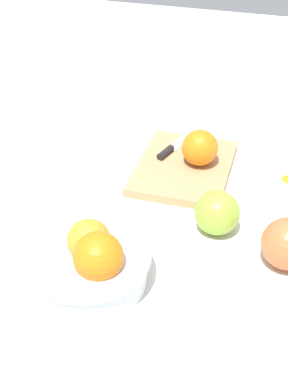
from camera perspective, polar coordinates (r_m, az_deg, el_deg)
ground_plane at (r=0.93m, az=7.07°, el=-2.96°), size 2.40×2.40×0.00m
bowl at (r=0.79m, az=-5.90°, el=-7.36°), size 0.19×0.19×0.10m
cutting_board at (r=1.04m, az=4.34°, el=2.63°), size 0.23×0.18×0.02m
orange_on_board at (r=1.03m, az=6.04°, el=4.76°), size 0.07×0.07×0.07m
knife at (r=1.09m, az=3.27°, el=4.93°), size 0.15×0.06×0.01m
apple_front_left at (r=0.84m, az=15.25°, el=-5.40°), size 0.08×0.08×0.08m
apple_mid_center at (r=0.88m, az=7.90°, el=-2.23°), size 0.08×0.08×0.08m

